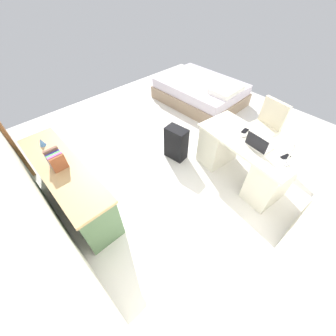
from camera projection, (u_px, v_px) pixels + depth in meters
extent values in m
plane|color=silver|center=(183.00, 147.00, 3.91)|extent=(5.74, 5.74, 0.00)
cube|color=white|center=(2.00, 153.00, 1.83)|extent=(4.33, 0.10, 2.68)
cube|color=silver|center=(249.00, 141.00, 2.91)|extent=(1.51, 0.83, 0.04)
cube|color=beige|center=(270.00, 180.00, 2.91)|extent=(0.47, 0.64, 0.70)
cube|color=beige|center=(219.00, 143.00, 3.45)|extent=(0.47, 0.64, 0.70)
cylinder|color=black|center=(253.00, 150.00, 3.83)|extent=(0.52, 0.52, 0.04)
cylinder|color=black|center=(256.00, 142.00, 3.69)|extent=(0.06, 0.06, 0.42)
cube|color=beige|center=(260.00, 131.00, 3.51)|extent=(0.53, 0.53, 0.08)
cube|color=beige|center=(274.00, 113.00, 3.39)|extent=(0.44, 0.13, 0.44)
cube|color=#4C6B47|center=(71.00, 186.00, 2.84)|extent=(1.76, 0.44, 0.69)
cube|color=tan|center=(61.00, 168.00, 2.57)|extent=(1.80, 0.48, 0.04)
cube|color=#415B3C|center=(104.00, 201.00, 2.86)|extent=(0.67, 0.01, 0.24)
cube|color=#415B3C|center=(77.00, 170.00, 3.25)|extent=(0.67, 0.01, 0.24)
cube|color=gray|center=(200.00, 96.00, 4.98)|extent=(1.94, 1.45, 0.28)
cube|color=silver|center=(201.00, 86.00, 4.80)|extent=(1.88, 1.39, 0.20)
cube|color=white|center=(226.00, 89.00, 4.37)|extent=(0.50, 0.69, 0.10)
cube|color=black|center=(176.00, 143.00, 3.53)|extent=(0.39, 0.27, 0.59)
cube|color=silver|center=(259.00, 146.00, 2.81)|extent=(0.33, 0.26, 0.02)
cube|color=black|center=(256.00, 143.00, 2.69)|extent=(0.31, 0.05, 0.19)
ellipsoid|color=white|center=(244.00, 136.00, 2.95)|extent=(0.07, 0.11, 0.03)
cube|color=black|center=(286.00, 157.00, 2.66)|extent=(0.10, 0.15, 0.01)
cube|color=black|center=(245.00, 131.00, 3.04)|extent=(0.08, 0.14, 0.01)
cylinder|color=silver|center=(285.00, 163.00, 2.59)|extent=(0.11, 0.11, 0.01)
cylinder|color=silver|center=(291.00, 154.00, 2.48)|extent=(0.02, 0.02, 0.28)
cone|color=white|center=(292.00, 143.00, 2.40)|extent=(0.11, 0.11, 0.09)
cube|color=brown|center=(59.00, 164.00, 2.45)|extent=(0.03, 0.17, 0.21)
cube|color=#AF51A0|center=(58.00, 162.00, 2.47)|extent=(0.03, 0.17, 0.21)
cube|color=#51B95C|center=(57.00, 160.00, 2.49)|extent=(0.03, 0.17, 0.20)
cube|color=#3E35AC|center=(55.00, 159.00, 2.52)|extent=(0.04, 0.17, 0.19)
cube|color=brown|center=(53.00, 156.00, 2.52)|extent=(0.03, 0.17, 0.23)
cone|color=#4C7FBF|center=(41.00, 142.00, 2.79)|extent=(0.08, 0.08, 0.11)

